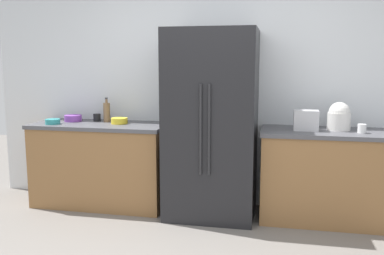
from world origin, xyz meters
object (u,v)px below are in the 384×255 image
toaster (306,120)px  bottle_a (107,112)px  cup_a (97,118)px  bowl_a (73,118)px  refrigerator (211,124)px  rice_cooker (339,117)px  cup_b (362,129)px  bowl_c (53,122)px  bowl_b (119,121)px

toaster → bottle_a: bottle_a is taller
bottle_a → cup_a: bottle_a is taller
cup_a → bowl_a: (-0.26, -0.07, -0.01)m
refrigerator → rice_cooker: size_ratio=6.87×
refrigerator → cup_a: 1.36m
refrigerator → cup_b: 1.43m
bowl_c → toaster: bearing=2.6°
toaster → bowl_b: toaster is taller
cup_b → rice_cooker: bearing=143.4°
toaster → refrigerator: bearing=-177.3°
bottle_a → bowl_a: 0.40m
bottle_a → toaster: bearing=-4.3°
toaster → bowl_a: toaster is taller
cup_a → bottle_a: bearing=-12.1°
rice_cooker → bowl_a: 2.84m
toaster → bowl_c: toaster is taller
rice_cooker → bowl_c: bearing=-176.1°
toaster → cup_a: bearing=175.3°
rice_cooker → bowl_b: (-2.26, -0.03, -0.10)m
bowl_b → refrigerator: bearing=-5.4°
bowl_a → bowl_c: bearing=-115.2°
bowl_c → cup_a: bearing=39.5°
toaster → bowl_b: (-1.95, 0.05, -0.07)m
cup_b → bowl_c: cup_b is taller
refrigerator → bottle_a: size_ratio=6.96×
refrigerator → cup_b: size_ratio=22.22×
bottle_a → cup_b: bottle_a is taller
toaster → bowl_b: size_ratio=1.32×
refrigerator → cup_b: refrigerator is taller
cup_a → rice_cooker: bearing=-2.3°
toaster → bottle_a: bearing=175.7°
bowl_b → toaster: bearing=-1.6°
refrigerator → toaster: (0.93, 0.04, 0.06)m
bowl_b → bowl_c: bearing=-166.0°
refrigerator → bottle_a: bearing=170.5°
toaster → bowl_c: size_ratio=1.49×
cup_a → bowl_a: bearing=-165.7°
rice_cooker → cup_b: rice_cooker is taller
cup_b → bowl_b: 2.46m
bottle_a → bowl_c: bearing=-151.0°
cup_a → bowl_a: size_ratio=0.43×
toaster → rice_cooker: (0.32, 0.08, 0.03)m
toaster → rice_cooker: 0.33m
bowl_b → cup_a: bearing=157.2°
refrigerator → bowl_a: 1.61m
bowl_a → bowl_c: 0.27m
refrigerator → bowl_b: size_ratio=10.63×
rice_cooker → bowl_b: bearing=-179.2°
refrigerator → rice_cooker: bearing=5.9°
rice_cooker → bottle_a: 2.45m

